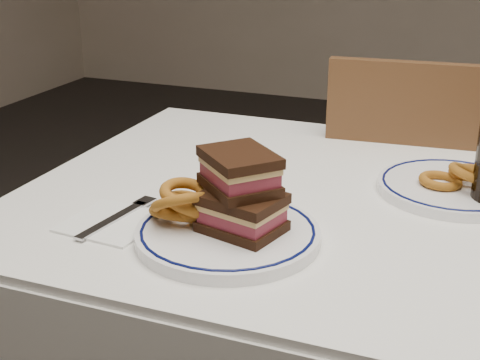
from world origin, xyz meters
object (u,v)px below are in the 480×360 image
(reuben_sandwich, at_px, (241,192))
(far_plate, at_px, (453,187))
(chair_far, at_px, (417,226))
(main_plate, at_px, (228,234))

(reuben_sandwich, bearing_deg, far_plate, 47.72)
(chair_far, relative_size, reuben_sandwich, 6.22)
(chair_far, relative_size, main_plate, 3.33)
(chair_far, height_order, far_plate, chair_far)
(chair_far, height_order, main_plate, chair_far)
(main_plate, bearing_deg, chair_far, 73.08)
(chair_far, bearing_deg, reuben_sandwich, -105.83)
(main_plate, distance_m, far_plate, 0.44)
(chair_far, bearing_deg, main_plate, -106.92)
(reuben_sandwich, xyz_separation_m, far_plate, (0.28, 0.31, -0.07))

